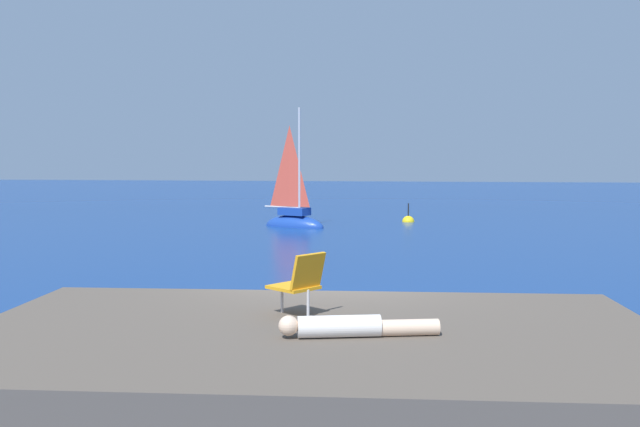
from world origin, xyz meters
The scene contains 8 objects.
ground_plane centered at (0.00, 0.00, 0.00)m, with size 160.00×160.00×0.00m, color navy.
shore_ledge centered at (0.29, -3.50, 0.46)m, with size 7.97×4.52×0.91m, color brown.
boulder_seaward centered at (-1.05, -1.41, 0.00)m, with size 1.03×0.83×0.57m, color #4E4A3C.
boulder_inland centered at (-1.15, -1.40, 0.00)m, with size 0.70×0.56×0.39m, color #4B5042.
sailboat_near centered at (-3.88, 17.36, 0.30)m, with size 3.05×2.08×5.52m.
person_sunbather centered at (0.76, -3.81, 1.03)m, with size 1.73×0.59×0.25m.
beach_chair centered at (0.03, -2.93, 1.35)m, with size 0.76×0.74×0.80m.
marker_buoy centered at (0.89, 20.39, 0.01)m, with size 0.56×0.56×1.13m.
Camera 1 is at (1.51, -11.08, 2.83)m, focal length 38.36 mm.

